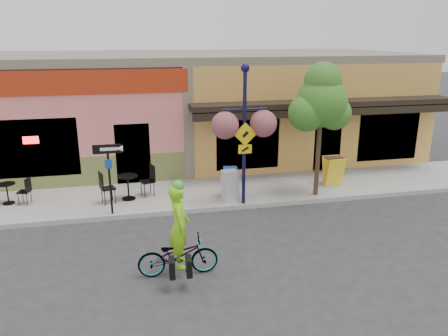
# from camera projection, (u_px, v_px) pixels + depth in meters

# --- Properties ---
(ground) EXTENTS (90.00, 90.00, 0.00)m
(ground) POSITION_uv_depth(u_px,v_px,m) (239.00, 216.00, 13.18)
(ground) COLOR #2D2D30
(ground) RESTS_ON ground
(sidewalk) EXTENTS (24.00, 3.00, 0.15)m
(sidewalk) POSITION_uv_depth(u_px,v_px,m) (224.00, 192.00, 15.03)
(sidewalk) COLOR #9E9B93
(sidewalk) RESTS_ON ground
(curb) EXTENTS (24.00, 0.12, 0.15)m
(curb) POSITION_uv_depth(u_px,v_px,m) (234.00, 207.00, 13.67)
(curb) COLOR #A8A59E
(curb) RESTS_ON ground
(building) EXTENTS (18.20, 8.20, 4.50)m
(building) POSITION_uv_depth(u_px,v_px,m) (198.00, 105.00, 19.53)
(building) COLOR #E47471
(building) RESTS_ON ground
(bicycle) EXTENTS (1.83, 0.69, 0.95)m
(bicycle) POSITION_uv_depth(u_px,v_px,m) (178.00, 255.00, 9.86)
(bicycle) COLOR #8E2E0C
(bicycle) RESTS_ON ground
(cyclist_rider) EXTENTS (0.48, 0.71, 1.91)m
(cyclist_rider) POSITION_uv_depth(u_px,v_px,m) (180.00, 236.00, 9.73)
(cyclist_rider) COLOR #86DE17
(cyclist_rider) RESTS_ON ground
(lamp_post) EXTENTS (1.39, 0.57, 4.32)m
(lamp_post) POSITION_uv_depth(u_px,v_px,m) (244.00, 136.00, 13.17)
(lamp_post) COLOR #121238
(lamp_post) RESTS_ON sidewalk
(one_way_sign) EXTENTS (0.82, 0.19, 2.13)m
(one_way_sign) POSITION_uv_depth(u_px,v_px,m) (110.00, 180.00, 12.70)
(one_way_sign) COLOR black
(one_way_sign) RESTS_ON sidewalk
(cafe_set_left) EXTENTS (1.59, 1.09, 0.87)m
(cafe_set_left) POSITION_uv_depth(u_px,v_px,m) (7.00, 191.00, 13.64)
(cafe_set_left) COLOR black
(cafe_set_left) RESTS_ON sidewalk
(cafe_set_right) EXTENTS (1.92, 1.36, 1.04)m
(cafe_set_right) POSITION_uv_depth(u_px,v_px,m) (128.00, 184.00, 14.00)
(cafe_set_right) COLOR black
(cafe_set_right) RESTS_ON sidewalk
(newspaper_box_blue) EXTENTS (0.49, 0.45, 0.98)m
(newspaper_box_blue) POSITION_uv_depth(u_px,v_px,m) (230.00, 182.00, 14.27)
(newspaper_box_blue) COLOR navy
(newspaper_box_blue) RESTS_ON sidewalk
(newspaper_box_grey) EXTENTS (0.53, 0.49, 1.00)m
(newspaper_box_grey) POSITION_uv_depth(u_px,v_px,m) (230.00, 186.00, 13.88)
(newspaper_box_grey) COLOR #BEBEBE
(newspaper_box_grey) RESTS_ON sidewalk
(street_tree) EXTENTS (2.16, 2.16, 4.38)m
(street_tree) POSITION_uv_depth(u_px,v_px,m) (320.00, 130.00, 13.90)
(street_tree) COLOR #3D7A26
(street_tree) RESTS_ON sidewalk
(sandwich_board) EXTENTS (0.63, 0.46, 1.03)m
(sandwich_board) POSITION_uv_depth(u_px,v_px,m) (336.00, 173.00, 15.15)
(sandwich_board) COLOR yellow
(sandwich_board) RESTS_ON sidewalk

